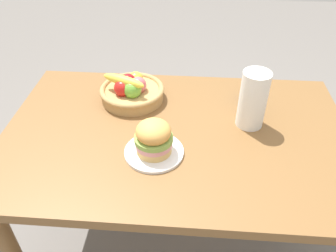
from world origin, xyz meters
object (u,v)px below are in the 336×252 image
Objects in this scene: plate at (154,152)px; sandwich at (154,137)px; fruit_basket at (132,90)px; soda_can at (249,89)px; paper_towel_roll at (253,100)px.

sandwich is at bearing 180.00° from plate.
plate is 0.38m from fruit_basket.
soda_can is 0.18m from paper_towel_roll.
paper_towel_roll is at bearing 29.37° from sandwich.
paper_towel_roll is (0.37, 0.21, 0.11)m from plate.
plate is at bearing -135.28° from soda_can.
paper_towel_roll is (-0.01, -0.17, 0.06)m from soda_can.
fruit_basket reaches higher than plate.
soda_can is (0.38, 0.38, -0.01)m from sandwich.
paper_towel_roll is (0.51, -0.14, 0.07)m from fruit_basket.
soda_can is at bearing 44.72° from sandwich.
sandwich reaches higher than fruit_basket.
sandwich is at bearing -135.28° from soda_can.
paper_towel_roll reaches higher than plate.
fruit_basket is (-0.14, 0.35, 0.04)m from plate.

